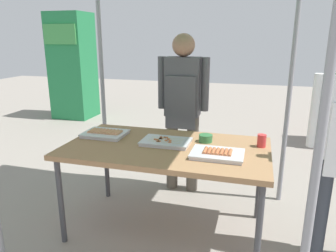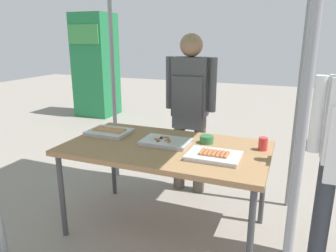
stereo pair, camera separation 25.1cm
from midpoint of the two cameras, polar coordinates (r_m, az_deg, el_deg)
ground_plane at (r=2.85m, az=2.26°, el=-18.00°), size 18.00×18.00×0.00m
stall_table at (r=2.53m, az=2.43°, el=-4.75°), size 1.60×0.90×0.75m
tray_grilled_sausages at (r=2.30m, az=11.38°, el=-5.31°), size 0.38×0.27×0.05m
tray_meat_skewers at (r=2.55m, az=2.44°, el=-2.90°), size 0.39×0.26×0.04m
tray_pork_links at (r=2.84m, az=-8.09°, el=-1.04°), size 0.36×0.28×0.05m
condiment_bowl at (r=2.60m, az=9.73°, el=-2.45°), size 0.11×0.11×0.06m
drink_cup_near_edge at (r=2.54m, az=19.50°, el=-3.11°), size 0.07×0.07×0.10m
vendor_woman at (r=3.18m, az=6.28°, el=4.37°), size 0.52×0.23×1.62m
neighbor_stall_right at (r=6.69m, az=-11.83°, el=10.64°), size 0.74×0.70×2.04m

